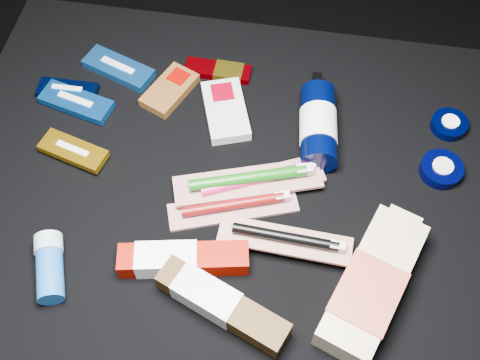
% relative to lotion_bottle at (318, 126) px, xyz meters
% --- Properties ---
extents(ground, '(3.00, 3.00, 0.00)m').
position_rel_lotion_bottle_xyz_m(ground, '(-0.13, -0.13, -0.43)').
color(ground, black).
rests_on(ground, ground).
extents(cloth_table, '(0.98, 0.78, 0.40)m').
position_rel_lotion_bottle_xyz_m(cloth_table, '(-0.13, -0.13, -0.23)').
color(cloth_table, black).
rests_on(cloth_table, ground).
extents(luna_bar_0, '(0.14, 0.09, 0.02)m').
position_rel_lotion_bottle_xyz_m(luna_bar_0, '(-0.38, 0.09, -0.02)').
color(luna_bar_0, '#175AAC').
rests_on(luna_bar_0, cloth_table).
extents(luna_bar_1, '(0.14, 0.08, 0.02)m').
position_rel_lotion_bottle_xyz_m(luna_bar_1, '(-0.44, -0.00, -0.02)').
color(luna_bar_1, '#0F52AD').
rests_on(luna_bar_1, cloth_table).
extents(luna_bar_2, '(0.11, 0.04, 0.01)m').
position_rel_lotion_bottle_xyz_m(luna_bar_2, '(-0.46, 0.02, -0.02)').
color(luna_bar_2, black).
rests_on(luna_bar_2, cloth_table).
extents(luna_bar_3, '(0.12, 0.07, 0.02)m').
position_rel_lotion_bottle_xyz_m(luna_bar_3, '(-0.41, -0.11, -0.02)').
color(luna_bar_3, '#A9780B').
rests_on(luna_bar_3, cloth_table).
extents(clif_bar_0, '(0.10, 0.12, 0.02)m').
position_rel_lotion_bottle_xyz_m(clif_bar_0, '(-0.27, 0.06, -0.02)').
color(clif_bar_0, brown).
rests_on(clif_bar_0, cloth_table).
extents(clif_bar_1, '(0.11, 0.15, 0.02)m').
position_rel_lotion_bottle_xyz_m(clif_bar_1, '(-0.17, 0.03, -0.02)').
color(clif_bar_1, silver).
rests_on(clif_bar_1, cloth_table).
extents(power_bar, '(0.13, 0.04, 0.02)m').
position_rel_lotion_bottle_xyz_m(power_bar, '(-0.19, 0.12, -0.02)').
color(power_bar, '#6B0005').
rests_on(power_bar, cloth_table).
extents(lotion_bottle, '(0.08, 0.20, 0.06)m').
position_rel_lotion_bottle_xyz_m(lotion_bottle, '(0.00, 0.00, 0.00)').
color(lotion_bottle, black).
rests_on(lotion_bottle, cloth_table).
extents(cream_tin_upper, '(0.06, 0.06, 0.02)m').
position_rel_lotion_bottle_xyz_m(cream_tin_upper, '(0.23, 0.06, -0.02)').
color(cream_tin_upper, black).
rests_on(cream_tin_upper, cloth_table).
extents(cream_tin_lower, '(0.07, 0.07, 0.02)m').
position_rel_lotion_bottle_xyz_m(cream_tin_lower, '(0.21, -0.04, -0.02)').
color(cream_tin_lower, black).
rests_on(cream_tin_lower, cloth_table).
extents(bodywash_bottle, '(0.16, 0.26, 0.05)m').
position_rel_lotion_bottle_xyz_m(bodywash_bottle, '(0.11, -0.28, -0.01)').
color(bodywash_bottle, beige).
rests_on(bodywash_bottle, cloth_table).
extents(deodorant_stick, '(0.08, 0.11, 0.04)m').
position_rel_lotion_bottle_xyz_m(deodorant_stick, '(-0.38, -0.32, -0.01)').
color(deodorant_stick, '#1954A2').
rests_on(deodorant_stick, cloth_table).
extents(toothbrush_pack_0, '(0.22, 0.12, 0.02)m').
position_rel_lotion_bottle_xyz_m(toothbrush_pack_0, '(-0.12, -0.17, -0.02)').
color(toothbrush_pack_0, '#BCB5B0').
rests_on(toothbrush_pack_0, cloth_table).
extents(toothbrush_pack_1, '(0.23, 0.15, 0.03)m').
position_rel_lotion_bottle_xyz_m(toothbrush_pack_1, '(-0.09, -0.12, -0.01)').
color(toothbrush_pack_1, beige).
rests_on(toothbrush_pack_1, cloth_table).
extents(toothbrush_pack_2, '(0.25, 0.13, 0.03)m').
position_rel_lotion_bottle_xyz_m(toothbrush_pack_2, '(-0.10, -0.12, -0.01)').
color(toothbrush_pack_2, '#B9B3AC').
rests_on(toothbrush_pack_2, cloth_table).
extents(toothbrush_pack_3, '(0.21, 0.06, 0.02)m').
position_rel_lotion_bottle_xyz_m(toothbrush_pack_3, '(-0.03, -0.22, -0.00)').
color(toothbrush_pack_3, '#B8B1AA').
rests_on(toothbrush_pack_3, cloth_table).
extents(toothpaste_carton_red, '(0.20, 0.08, 0.04)m').
position_rel_lotion_bottle_xyz_m(toothpaste_carton_red, '(-0.19, -0.28, -0.01)').
color(toothpaste_carton_red, '#8E0B00').
rests_on(toothpaste_carton_red, cloth_table).
extents(toothpaste_carton_green, '(0.21, 0.12, 0.04)m').
position_rel_lotion_bottle_xyz_m(toothpaste_carton_green, '(-0.12, -0.34, -0.01)').
color(toothpaste_carton_green, '#3C260C').
rests_on(toothpaste_carton_green, cloth_table).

